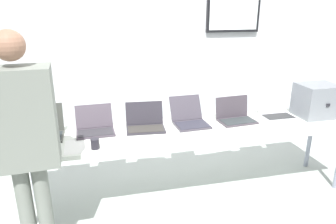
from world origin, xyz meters
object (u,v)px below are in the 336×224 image
equipment_box (317,100)px  laptop_station_4 (235,116)px  laptop_station_1 (95,126)px  laptop_station_2 (145,123)px  laptop_station_0 (42,130)px  laptop_station_5 (275,112)px  laptop_station_3 (190,118)px  workbench (192,133)px  coffee_mug (95,144)px  person (24,135)px

equipment_box → laptop_station_4: size_ratio=1.05×
laptop_station_1 → laptop_station_2: size_ratio=0.92×
laptop_station_1 → laptop_station_4: size_ratio=0.93×
laptop_station_0 → laptop_station_1: laptop_station_0 is taller
laptop_station_5 → laptop_station_3: bearing=-179.5°
equipment_box → laptop_station_4: 0.93m
laptop_station_2 → laptop_station_5: size_ratio=1.16×
workbench → laptop_station_4: (0.50, 0.10, 0.10)m
laptop_station_0 → equipment_box: bearing=-1.6°
laptop_station_0 → laptop_station_5: 2.41m
laptop_station_2 → coffee_mug: (-0.49, -0.37, -0.01)m
equipment_box → coffee_mug: size_ratio=4.58×
workbench → laptop_station_2: laptop_station_2 is taller
laptop_station_0 → laptop_station_5: (2.41, 0.01, -0.01)m
laptop_station_1 → laptop_station_2: (0.48, -0.03, 0.00)m
laptop_station_5 → laptop_station_0: bearing=-179.7°
equipment_box → laptop_station_2: size_ratio=1.04×
laptop_station_3 → person: 1.62m
laptop_station_1 → laptop_station_5: 1.93m
equipment_box → laptop_station_2: 1.88m
laptop_station_0 → laptop_station_2: 0.96m
coffee_mug → laptop_station_2: bearing=36.8°
workbench → laptop_station_4: 0.52m
equipment_box → coffee_mug: (-2.37, -0.30, -0.13)m
equipment_box → laptop_station_4: bearing=176.7°
laptop_station_2 → laptop_station_5: 1.45m
laptop_station_3 → laptop_station_4: bearing=-3.4°
equipment_box → coffee_mug: bearing=-172.8°
equipment_box → laptop_station_2: equipment_box is taller
coffee_mug → person: bearing=-140.7°
laptop_station_1 → person: person is taller
workbench → laptop_station_2: bearing=165.7°
laptop_station_2 → person: bearing=-142.0°
laptop_station_4 → person: bearing=-159.1°
laptop_station_1 → coffee_mug: 0.39m
laptop_station_4 → coffee_mug: 1.49m
person → laptop_station_1: bearing=58.9°
laptop_station_1 → laptop_station_5: (1.93, 0.00, -0.00)m
laptop_station_0 → laptop_station_1: size_ratio=1.03×
laptop_station_1 → laptop_station_2: bearing=-3.0°
laptop_station_3 → laptop_station_5: laptop_station_3 is taller
equipment_box → coffee_mug: 2.39m
laptop_station_3 → coffee_mug: bearing=-158.1°
laptop_station_0 → laptop_station_4: 1.92m
laptop_station_0 → laptop_station_3: laptop_station_0 is taller
person → workbench: bearing=24.0°
laptop_station_3 → workbench: bearing=-93.5°
person → coffee_mug: size_ratio=19.60×
laptop_station_4 → coffee_mug: size_ratio=4.36×
laptop_station_4 → laptop_station_5: bearing=4.4°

